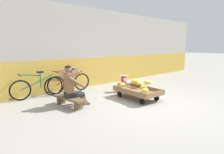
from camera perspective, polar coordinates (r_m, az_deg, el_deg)
name	(u,v)px	position (r m, az deg, el deg)	size (l,w,h in m)	color
ground_plane	(151,104)	(5.58, 11.60, -8.10)	(80.00, 80.00, 0.00)	#A39E93
back_wall	(85,48)	(7.77, -8.27, 8.66)	(16.00, 0.30, 3.14)	gold
banana_cart	(137,91)	(6.02, 7.69, -4.30)	(0.95, 1.50, 0.36)	#8E6B47
banana_pile	(138,84)	(6.01, 7.78, -2.18)	(0.93, 1.25, 0.26)	gold
low_bench	(69,100)	(5.35, -12.74, -6.67)	(0.45, 1.13, 0.27)	brown
vendor_seated	(72,86)	(5.29, -11.99, -2.71)	(0.71, 0.54, 1.14)	brown
plastic_crate	(124,87)	(6.98, 3.49, -3.09)	(0.36, 0.28, 0.30)	red
weighing_scale	(124,79)	(6.92, 3.52, -0.64)	(0.30, 0.30, 0.29)	#28282D
bicycle_near_left	(38,87)	(6.48, -21.51, -2.88)	(1.66, 0.48, 0.86)	black
bicycle_far_left	(69,83)	(6.96, -12.73, -1.63)	(1.66, 0.48, 0.86)	black
sign_board	(69,79)	(7.30, -12.92, -0.53)	(0.70, 0.30, 0.86)	#C6B289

